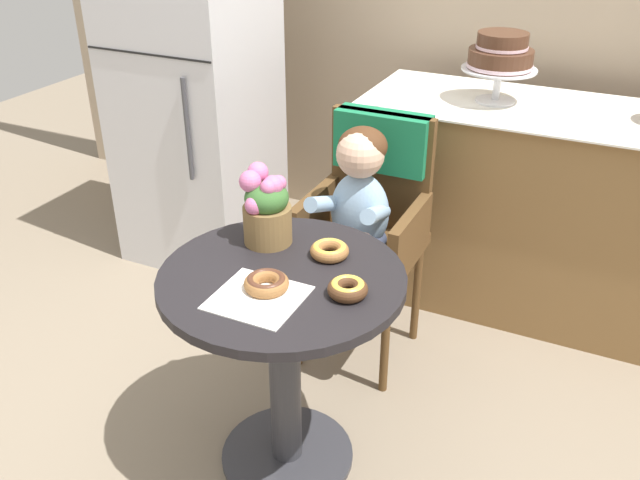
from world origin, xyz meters
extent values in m
plane|color=gray|center=(0.00, 0.00, 0.00)|extent=(8.00, 8.00, 0.00)
cylinder|color=black|center=(0.00, 0.00, 0.70)|extent=(0.72, 0.72, 0.03)
cylinder|color=#333338|center=(0.00, 0.00, 0.34)|extent=(0.10, 0.10, 0.69)
cylinder|color=#333338|center=(0.00, 0.00, 0.01)|extent=(0.44, 0.44, 0.02)
cube|color=brown|center=(-0.01, 0.63, 0.47)|extent=(0.42, 0.42, 0.04)
cube|color=brown|center=(-0.01, 0.82, 0.72)|extent=(0.40, 0.04, 0.46)
cube|color=brown|center=(-0.20, 0.63, 0.58)|extent=(0.04, 0.38, 0.18)
cube|color=brown|center=(0.18, 0.63, 0.58)|extent=(0.04, 0.38, 0.18)
cube|color=#197247|center=(-0.01, 0.82, 0.84)|extent=(0.36, 0.11, 0.22)
cylinder|color=brown|center=(-0.19, 0.45, 0.23)|extent=(0.03, 0.03, 0.45)
cylinder|color=brown|center=(0.17, 0.45, 0.23)|extent=(0.03, 0.03, 0.45)
cylinder|color=brown|center=(-0.19, 0.81, 0.23)|extent=(0.03, 0.03, 0.45)
cylinder|color=brown|center=(0.17, 0.81, 0.23)|extent=(0.03, 0.03, 0.45)
ellipsoid|color=#8CADCC|center=(-0.01, 0.61, 0.64)|extent=(0.22, 0.16, 0.30)
sphere|color=#E0B293|center=(-0.01, 0.60, 0.87)|extent=(0.17, 0.17, 0.17)
ellipsoid|color=#4C2D19|center=(-0.01, 0.62, 0.89)|extent=(0.17, 0.17, 0.14)
cylinder|color=#8CADCC|center=(-0.11, 0.52, 0.69)|extent=(0.08, 0.23, 0.13)
sphere|color=#E0B293|center=(-0.10, 0.45, 0.62)|extent=(0.06, 0.06, 0.06)
cylinder|color=#8CADCC|center=(0.08, 0.52, 0.69)|extent=(0.08, 0.23, 0.13)
sphere|color=#E0B293|center=(0.07, 0.45, 0.62)|extent=(0.06, 0.06, 0.06)
cylinder|color=#3F4760|center=(-0.07, 0.53, 0.53)|extent=(0.09, 0.22, 0.09)
cylinder|color=#3F4760|center=(-0.07, 0.42, 0.36)|extent=(0.08, 0.08, 0.26)
cylinder|color=#3F4760|center=(0.04, 0.53, 0.53)|extent=(0.09, 0.22, 0.09)
cylinder|color=#3F4760|center=(0.04, 0.42, 0.36)|extent=(0.08, 0.08, 0.26)
cube|color=white|center=(0.00, -0.14, 0.72)|extent=(0.24, 0.23, 0.00)
torus|color=#936033|center=(0.00, -0.09, 0.74)|extent=(0.13, 0.13, 0.04)
torus|color=#512D1E|center=(0.00, -0.09, 0.75)|extent=(0.11, 0.11, 0.02)
torus|color=#4C2D19|center=(0.21, -0.02, 0.74)|extent=(0.11, 0.11, 0.04)
torus|color=gold|center=(0.21, -0.02, 0.75)|extent=(0.09, 0.09, 0.02)
torus|color=#936033|center=(0.08, 0.15, 0.74)|extent=(0.12, 0.12, 0.04)
torus|color=gold|center=(0.08, 0.15, 0.75)|extent=(0.10, 0.10, 0.02)
cylinder|color=brown|center=(-0.13, 0.15, 0.78)|extent=(0.15, 0.15, 0.12)
ellipsoid|color=#38662D|center=(-0.13, 0.15, 0.87)|extent=(0.14, 0.14, 0.10)
sphere|color=#CC6699|center=(-0.11, 0.16, 0.91)|extent=(0.06, 0.06, 0.06)
sphere|color=#CC6699|center=(-0.10, 0.18, 0.91)|extent=(0.05, 0.05, 0.05)
sphere|color=#CC6699|center=(-0.13, 0.21, 0.89)|extent=(0.07, 0.07, 0.07)
sphere|color=#CC6699|center=(-0.17, 0.17, 0.94)|extent=(0.06, 0.06, 0.06)
sphere|color=#CC6699|center=(-0.17, 0.13, 0.92)|extent=(0.07, 0.07, 0.07)
sphere|color=#CC6699|center=(-0.14, 0.11, 0.86)|extent=(0.06, 0.06, 0.06)
sphere|color=#CC6699|center=(-0.11, 0.14, 0.92)|extent=(0.05, 0.05, 0.05)
cube|color=olive|center=(0.55, 1.30, 0.45)|extent=(1.50, 0.56, 0.90)
cube|color=white|center=(0.55, 1.30, 0.90)|extent=(1.56, 0.62, 0.01)
cylinder|color=silver|center=(0.29, 1.30, 0.91)|extent=(0.16, 0.16, 0.01)
cylinder|color=silver|center=(0.29, 1.30, 0.97)|extent=(0.03, 0.03, 0.12)
cylinder|color=silver|center=(0.29, 1.30, 1.03)|extent=(0.30, 0.30, 0.01)
cylinder|color=#4C2D1E|center=(0.29, 1.30, 1.08)|extent=(0.26, 0.25, 0.08)
cylinder|color=silver|center=(0.29, 1.30, 1.05)|extent=(0.26, 0.26, 0.01)
cylinder|color=#4C2D1E|center=(0.29, 1.30, 1.15)|extent=(0.20, 0.20, 0.06)
cylinder|color=silver|center=(0.29, 1.30, 1.12)|extent=(0.20, 0.20, 0.01)
cube|color=silver|center=(-1.05, 1.10, 0.85)|extent=(0.64, 0.60, 1.70)
cube|color=black|center=(-1.05, 0.80, 1.06)|extent=(0.63, 0.01, 0.01)
cylinder|color=#3F3F44|center=(-0.87, 0.79, 0.77)|extent=(0.02, 0.02, 0.45)
camera|label=1|loc=(0.82, -1.46, 1.75)|focal=38.36mm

